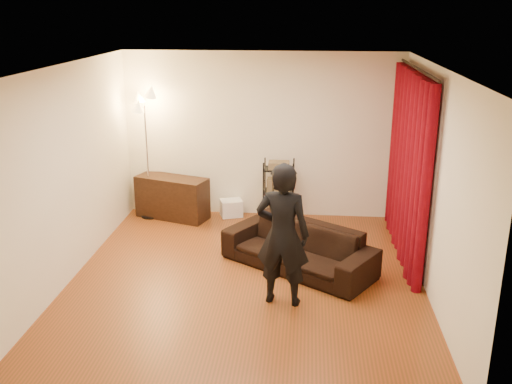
# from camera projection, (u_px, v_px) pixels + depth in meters

# --- Properties ---
(floor) EXTENTS (5.00, 5.00, 0.00)m
(floor) POSITION_uv_depth(u_px,v_px,m) (246.00, 280.00, 7.35)
(floor) COLOR brown
(floor) RESTS_ON ground
(ceiling) EXTENTS (5.00, 5.00, 0.00)m
(ceiling) POSITION_uv_depth(u_px,v_px,m) (245.00, 67.00, 6.51)
(ceiling) COLOR white
(ceiling) RESTS_ON ground
(wall_back) EXTENTS (5.00, 0.00, 5.00)m
(wall_back) POSITION_uv_depth(u_px,v_px,m) (262.00, 136.00, 9.29)
(wall_back) COLOR white
(wall_back) RESTS_ON ground
(wall_front) EXTENTS (5.00, 0.00, 5.00)m
(wall_front) POSITION_uv_depth(u_px,v_px,m) (212.00, 270.00, 4.56)
(wall_front) COLOR white
(wall_front) RESTS_ON ground
(wall_left) EXTENTS (0.00, 5.00, 5.00)m
(wall_left) POSITION_uv_depth(u_px,v_px,m) (67.00, 175.00, 7.12)
(wall_left) COLOR white
(wall_left) RESTS_ON ground
(wall_right) EXTENTS (0.00, 5.00, 5.00)m
(wall_right) POSITION_uv_depth(u_px,v_px,m) (435.00, 185.00, 6.73)
(wall_right) COLOR white
(wall_right) RESTS_ON ground
(curtain_rod) EXTENTS (0.04, 2.65, 0.04)m
(curtain_rod) POSITION_uv_depth(u_px,v_px,m) (418.00, 69.00, 7.42)
(curtain_rod) COLOR black
(curtain_rod) RESTS_ON wall_right
(curtain) EXTENTS (0.22, 2.65, 2.55)m
(curtain) POSITION_uv_depth(u_px,v_px,m) (408.00, 166.00, 7.83)
(curtain) COLOR #640510
(curtain) RESTS_ON ground
(sofa) EXTENTS (2.16, 1.81, 0.60)m
(sofa) POSITION_uv_depth(u_px,v_px,m) (298.00, 247.00, 7.59)
(sofa) COLOR black
(sofa) RESTS_ON ground
(person) EXTENTS (0.69, 0.51, 1.72)m
(person) POSITION_uv_depth(u_px,v_px,m) (283.00, 235.00, 6.55)
(person) COLOR black
(person) RESTS_ON ground
(media_cabinet) EXTENTS (1.27, 0.80, 0.69)m
(media_cabinet) POSITION_uv_depth(u_px,v_px,m) (172.00, 198.00, 9.42)
(media_cabinet) COLOR #311C0E
(media_cabinet) RESTS_ON ground
(storage_boxes) EXTENTS (0.42, 0.38, 0.29)m
(storage_boxes) POSITION_uv_depth(u_px,v_px,m) (231.00, 208.00, 9.53)
(storage_boxes) COLOR white
(storage_boxes) RESTS_ON ground
(wire_shelf) EXTENTS (0.52, 0.41, 1.03)m
(wire_shelf) POSITION_uv_depth(u_px,v_px,m) (279.00, 191.00, 9.19)
(wire_shelf) COLOR black
(wire_shelf) RESTS_ON ground
(floor_lamp) EXTENTS (0.50, 0.50, 2.09)m
(floor_lamp) POSITION_uv_depth(u_px,v_px,m) (147.00, 156.00, 9.24)
(floor_lamp) COLOR silver
(floor_lamp) RESTS_ON ground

